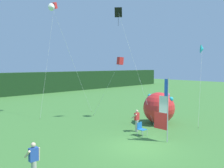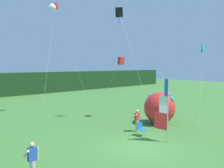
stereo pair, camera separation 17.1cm
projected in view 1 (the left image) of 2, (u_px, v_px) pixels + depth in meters
name	position (u px, v px, depth m)	size (l,w,h in m)	color
ground_plane	(139.00, 147.00, 13.83)	(120.00, 120.00, 0.00)	#3D7533
banner_flag	(164.00, 111.00, 14.81)	(0.06, 1.03, 3.99)	#B7B7BC
person_near_banner	(137.00, 120.00, 17.04)	(0.55, 0.48, 1.58)	#B7B2A3
person_mid_field	(34.00, 161.00, 9.67)	(0.55, 0.48, 1.63)	#B7B2A3
inflatable_balloon	(159.00, 108.00, 19.40)	(2.57, 2.57, 2.57)	red
folding_chair	(141.00, 128.00, 16.07)	(0.51, 0.51, 0.89)	#BCBCC1
kite_red_box_0	(54.00, 7.00, 22.99)	(2.85, 1.77, 10.88)	brown
kite_white_delta_1	(53.00, 8.00, 21.94)	(3.99, 1.42, 10.49)	brown
kite_black_diamond_2	(120.00, 19.00, 20.34)	(0.81, 4.37, 9.69)	brown
kite_red_box_3	(120.00, 61.00, 21.31)	(1.51, 2.64, 5.51)	brown
kite_cyan_delta_4	(202.00, 49.00, 20.68)	(3.61, 1.74, 6.57)	brown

